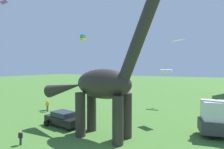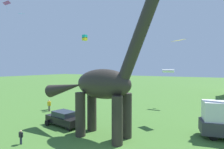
{
  "view_description": "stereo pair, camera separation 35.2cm",
  "coord_description": "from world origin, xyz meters",
  "px_view_note": "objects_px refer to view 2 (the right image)",
  "views": [
    {
      "loc": [
        6.48,
        -9.55,
        6.21
      ],
      "look_at": [
        -1.5,
        5.06,
        5.57
      ],
      "focal_mm": 29.35,
      "sensor_mm": 36.0,
      "label": 1
    },
    {
      "loc": [
        6.79,
        -9.38,
        6.21
      ],
      "look_at": [
        -1.5,
        5.06,
        5.57
      ],
      "focal_mm": 29.35,
      "sensor_mm": 36.0,
      "label": 2
    }
  ],
  "objects_px": {
    "kite_near_low": "(85,38)",
    "kite_mid_left": "(168,71)",
    "kite_trailing": "(21,14)",
    "kite_near_high": "(179,40)",
    "dinosaur_sculpture": "(103,84)",
    "parked_sedan_left": "(64,118)",
    "person_far_spectator": "(21,136)",
    "kite_apex": "(105,74)",
    "person_photographer": "(49,104)",
    "kite_far_left": "(7,3)"
  },
  "relations": [
    {
      "from": "person_far_spectator",
      "to": "kite_near_high",
      "type": "distance_m",
      "value": 18.92
    },
    {
      "from": "parked_sedan_left",
      "to": "kite_apex",
      "type": "relative_size",
      "value": 3.19
    },
    {
      "from": "kite_near_high",
      "to": "kite_trailing",
      "type": "xyz_separation_m",
      "value": [
        -15.38,
        -9.62,
        2.91
      ]
    },
    {
      "from": "dinosaur_sculpture",
      "to": "kite_mid_left",
      "type": "relative_size",
      "value": 7.31
    },
    {
      "from": "kite_apex",
      "to": "person_far_spectator",
      "type": "bearing_deg",
      "value": -72.49
    },
    {
      "from": "dinosaur_sculpture",
      "to": "parked_sedan_left",
      "type": "height_order",
      "value": "dinosaur_sculpture"
    },
    {
      "from": "person_photographer",
      "to": "parked_sedan_left",
      "type": "bearing_deg",
      "value": -26.5
    },
    {
      "from": "kite_apex",
      "to": "kite_near_low",
      "type": "xyz_separation_m",
      "value": [
        2.99,
        -11.21,
        6.34
      ]
    },
    {
      "from": "dinosaur_sculpture",
      "to": "parked_sedan_left",
      "type": "relative_size",
      "value": 2.98
    },
    {
      "from": "kite_far_left",
      "to": "kite_mid_left",
      "type": "bearing_deg",
      "value": 29.3
    },
    {
      "from": "dinosaur_sculpture",
      "to": "person_far_spectator",
      "type": "distance_m",
      "value": 7.86
    },
    {
      "from": "parked_sedan_left",
      "to": "kite_mid_left",
      "type": "height_order",
      "value": "kite_mid_left"
    },
    {
      "from": "kite_near_low",
      "to": "kite_mid_left",
      "type": "distance_m",
      "value": 14.47
    },
    {
      "from": "kite_near_high",
      "to": "kite_far_left",
      "type": "distance_m",
      "value": 26.26
    },
    {
      "from": "person_far_spectator",
      "to": "kite_trailing",
      "type": "xyz_separation_m",
      "value": [
        -5.69,
        4.09,
        11.62
      ]
    },
    {
      "from": "kite_near_high",
      "to": "kite_trailing",
      "type": "distance_m",
      "value": 18.37
    },
    {
      "from": "person_photographer",
      "to": "kite_trailing",
      "type": "bearing_deg",
      "value": -72.82
    },
    {
      "from": "kite_mid_left",
      "to": "kite_trailing",
      "type": "bearing_deg",
      "value": -128.17
    },
    {
      "from": "kite_near_high",
      "to": "kite_far_left",
      "type": "relative_size",
      "value": 1.12
    },
    {
      "from": "dinosaur_sculpture",
      "to": "person_far_spectator",
      "type": "relative_size",
      "value": 11.44
    },
    {
      "from": "kite_near_high",
      "to": "kite_near_low",
      "type": "distance_m",
      "value": 15.12
    },
    {
      "from": "person_far_spectator",
      "to": "person_photographer",
      "type": "distance_m",
      "value": 11.25
    },
    {
      "from": "kite_near_high",
      "to": "kite_mid_left",
      "type": "height_order",
      "value": "kite_near_high"
    },
    {
      "from": "kite_near_low",
      "to": "kite_near_high",
      "type": "bearing_deg",
      "value": -4.88
    },
    {
      "from": "kite_apex",
      "to": "kite_mid_left",
      "type": "xyz_separation_m",
      "value": [
        15.31,
        -5.9,
        0.93
      ]
    },
    {
      "from": "person_photographer",
      "to": "kite_apex",
      "type": "relative_size",
      "value": 1.17
    },
    {
      "from": "kite_near_low",
      "to": "person_photographer",
      "type": "bearing_deg",
      "value": -104.77
    },
    {
      "from": "person_photographer",
      "to": "kite_apex",
      "type": "xyz_separation_m",
      "value": [
        -1.38,
        17.3,
        3.76
      ]
    },
    {
      "from": "kite_trailing",
      "to": "dinosaur_sculpture",
      "type": "bearing_deg",
      "value": 3.16
    },
    {
      "from": "kite_trailing",
      "to": "kite_far_left",
      "type": "distance_m",
      "value": 10.81
    },
    {
      "from": "kite_near_low",
      "to": "kite_mid_left",
      "type": "bearing_deg",
      "value": 23.3
    },
    {
      "from": "parked_sedan_left",
      "to": "kite_near_low",
      "type": "bearing_deg",
      "value": 124.76
    },
    {
      "from": "dinosaur_sculpture",
      "to": "person_photographer",
      "type": "relative_size",
      "value": 8.08
    },
    {
      "from": "person_far_spectator",
      "to": "kite_apex",
      "type": "height_order",
      "value": "kite_apex"
    },
    {
      "from": "kite_near_high",
      "to": "kite_trailing",
      "type": "height_order",
      "value": "kite_trailing"
    },
    {
      "from": "kite_mid_left",
      "to": "kite_near_low",
      "type": "bearing_deg",
      "value": -156.7
    },
    {
      "from": "kite_apex",
      "to": "kite_near_low",
      "type": "relative_size",
      "value": 1.51
    },
    {
      "from": "kite_far_left",
      "to": "dinosaur_sculpture",
      "type": "bearing_deg",
      "value": -9.33
    },
    {
      "from": "kite_near_low",
      "to": "kite_apex",
      "type": "bearing_deg",
      "value": 104.94
    },
    {
      "from": "person_photographer",
      "to": "person_far_spectator",
      "type": "bearing_deg",
      "value": -49.05
    },
    {
      "from": "person_photographer",
      "to": "kite_far_left",
      "type": "distance_m",
      "value": 17.32
    },
    {
      "from": "parked_sedan_left",
      "to": "person_photographer",
      "type": "xyz_separation_m",
      "value": [
        -6.48,
        3.7,
        0.18
      ]
    },
    {
      "from": "parked_sedan_left",
      "to": "kite_near_low",
      "type": "distance_m",
      "value": 15.02
    },
    {
      "from": "kite_trailing",
      "to": "kite_mid_left",
      "type": "bearing_deg",
      "value": 51.83
    },
    {
      "from": "dinosaur_sculpture",
      "to": "person_photographer",
      "type": "bearing_deg",
      "value": -171.22
    },
    {
      "from": "kite_mid_left",
      "to": "parked_sedan_left",
      "type": "bearing_deg",
      "value": -116.25
    },
    {
      "from": "kite_apex",
      "to": "kite_mid_left",
      "type": "distance_m",
      "value": 16.43
    },
    {
      "from": "parked_sedan_left",
      "to": "person_far_spectator",
      "type": "bearing_deg",
      "value": -77.3
    },
    {
      "from": "person_far_spectator",
      "to": "kite_far_left",
      "type": "bearing_deg",
      "value": 24.42
    },
    {
      "from": "person_far_spectator",
      "to": "kite_trailing",
      "type": "height_order",
      "value": "kite_trailing"
    }
  ]
}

